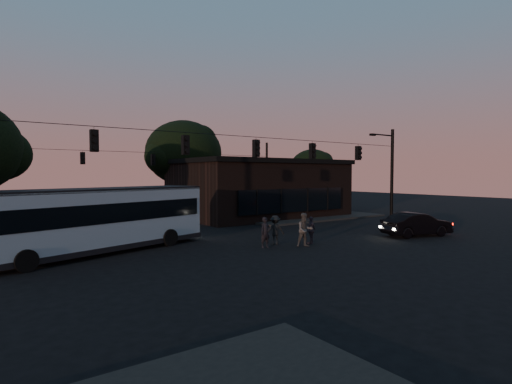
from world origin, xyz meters
TOP-DOWN VIEW (x-y plane):
  - ground at (0.00, 0.00)m, footprint 120.00×120.00m
  - sidewalk_far_right at (12.00, 14.00)m, footprint 14.00×10.00m
  - building at (9.00, 15.97)m, footprint 15.40×10.41m
  - tree_behind at (4.00, 22.00)m, footprint 7.60×7.60m
  - tree_right at (18.00, 18.00)m, footprint 5.20×5.20m
  - signal_rig_near at (0.00, 4.00)m, footprint 26.24×0.30m
  - signal_rig_far at (0.00, 20.00)m, footprint 26.24×0.30m
  - bus at (-8.27, 6.27)m, footprint 12.09×6.04m
  - car at (10.01, -0.06)m, footprint 4.93×2.76m
  - pedestrian_a at (-0.46, 2.48)m, footprint 0.62×0.41m
  - pedestrian_b at (1.49, 1.42)m, footprint 1.12×1.00m
  - pedestrian_c at (2.40, 1.87)m, footprint 1.01×0.72m
  - pedestrian_d at (0.55, 2.89)m, footprint 1.25×1.06m

SIDE VIEW (x-z plane):
  - ground at x=0.00m, z-range 0.00..0.00m
  - sidewalk_far_right at x=12.00m, z-range 0.00..0.15m
  - car at x=10.01m, z-range 0.00..1.54m
  - pedestrian_c at x=2.40m, z-range 0.00..1.59m
  - pedestrian_d at x=0.55m, z-range 0.00..1.68m
  - pedestrian_a at x=-0.46m, z-range 0.00..1.68m
  - pedestrian_b at x=1.49m, z-range 0.00..1.89m
  - bus at x=-8.27m, z-range 0.20..3.53m
  - building at x=9.00m, z-range 0.01..5.41m
  - signal_rig_far at x=0.00m, z-range 0.45..7.95m
  - signal_rig_near at x=0.00m, z-range 0.70..8.20m
  - tree_right at x=18.00m, z-range 1.20..8.06m
  - tree_behind at x=4.00m, z-range 1.48..10.91m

